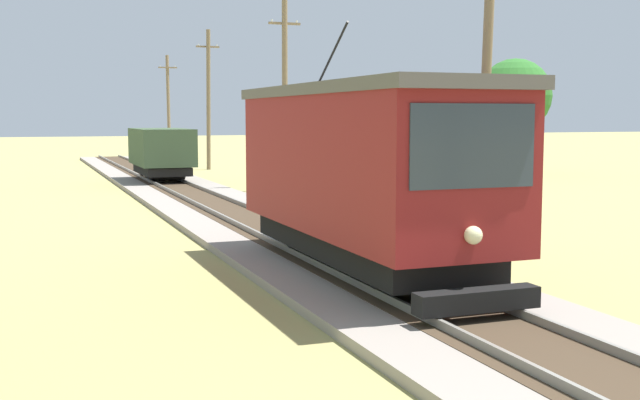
# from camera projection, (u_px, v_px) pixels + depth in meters

# --- Properties ---
(red_tram) EXTENTS (2.60, 8.54, 4.79)m
(red_tram) POSITION_uv_depth(u_px,v_px,m) (363.00, 168.00, 15.39)
(red_tram) COLOR maroon
(red_tram) RESTS_ON rail_right
(freight_car) EXTENTS (2.40, 5.20, 2.31)m
(freight_car) POSITION_uv_depth(u_px,v_px,m) (161.00, 151.00, 37.32)
(freight_car) COLOR #384C33
(freight_car) RESTS_ON rail_right
(utility_pole_near_tram) EXTENTS (1.40, 0.54, 7.89)m
(utility_pole_near_tram) POSITION_uv_depth(u_px,v_px,m) (486.00, 82.00, 19.17)
(utility_pole_near_tram) COLOR #7A664C
(utility_pole_near_tram) RESTS_ON ground
(utility_pole_mid) EXTENTS (1.40, 0.30, 8.08)m
(utility_pole_mid) POSITION_uv_depth(u_px,v_px,m) (285.00, 94.00, 33.66)
(utility_pole_mid) COLOR #7A664C
(utility_pole_mid) RESTS_ON ground
(utility_pole_far) EXTENTS (1.40, 0.66, 8.31)m
(utility_pole_far) POSITION_uv_depth(u_px,v_px,m) (208.00, 99.00, 47.19)
(utility_pole_far) COLOR #7A664C
(utility_pole_far) RESTS_ON ground
(utility_pole_distant) EXTENTS (1.40, 0.57, 7.81)m
(utility_pole_distant) POSITION_uv_depth(u_px,v_px,m) (168.00, 106.00, 59.86)
(utility_pole_distant) COLOR #7A664C
(utility_pole_distant) RESTS_ON ground
(tree_left_far) EXTENTS (4.06, 4.06, 6.38)m
(tree_left_far) POSITION_uv_depth(u_px,v_px,m) (515.00, 96.00, 43.57)
(tree_left_far) COLOR #4C3823
(tree_left_far) RESTS_ON ground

